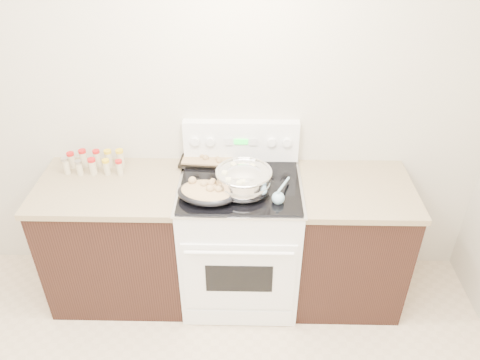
{
  "coord_description": "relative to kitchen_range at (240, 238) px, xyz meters",
  "views": [
    {
      "loc": [
        0.4,
        -1.0,
        2.58
      ],
      "look_at": [
        0.35,
        1.37,
        1.0
      ],
      "focal_mm": 35.0,
      "sensor_mm": 36.0,
      "label": 1
    }
  ],
  "objects": [
    {
      "name": "spice_jars",
      "position": [
        -0.95,
        0.17,
        0.49
      ],
      "size": [
        0.39,
        0.15,
        0.13
      ],
      "color": "#BFB28C",
      "rests_on": "counter_left"
    },
    {
      "name": "blue_ladle",
      "position": [
        0.23,
        -0.19,
        0.49
      ],
      "size": [
        0.12,
        0.26,
        0.1
      ],
      "color": "#82ADC2",
      "rests_on": "kitchen_range"
    },
    {
      "name": "counter_right",
      "position": [
        0.73,
        0.01,
        -0.03
      ],
      "size": [
        0.73,
        0.67,
        0.92
      ],
      "color": "black",
      "rests_on": "ground"
    },
    {
      "name": "baking_sheet",
      "position": [
        -0.21,
        0.28,
        0.47
      ],
      "size": [
        0.39,
        0.29,
        0.06
      ],
      "color": "black",
      "rests_on": "kitchen_range"
    },
    {
      "name": "room_shell",
      "position": [
        -0.35,
        -1.42,
        1.21
      ],
      "size": [
        4.1,
        3.6,
        2.75
      ],
      "color": "beige",
      "rests_on": "ground"
    },
    {
      "name": "roasting_pan",
      "position": [
        -0.19,
        -0.17,
        0.5
      ],
      "size": [
        0.4,
        0.32,
        0.12
      ],
      "color": "black",
      "rests_on": "kitchen_range"
    },
    {
      "name": "wooden_spoon",
      "position": [
        -0.09,
        -0.08,
        0.46
      ],
      "size": [
        0.18,
        0.21,
        0.04
      ],
      "color": "#A4744B",
      "rests_on": "kitchen_range"
    },
    {
      "name": "mixing_bowl",
      "position": [
        0.02,
        -0.1,
        0.53
      ],
      "size": [
        0.43,
        0.43,
        0.2
      ],
      "color": "silver",
      "rests_on": "kitchen_range"
    },
    {
      "name": "kitchen_range",
      "position": [
        0.0,
        0.0,
        0.0
      ],
      "size": [
        0.78,
        0.73,
        1.22
      ],
      "color": "white",
      "rests_on": "ground"
    },
    {
      "name": "counter_left",
      "position": [
        -0.83,
        0.01,
        -0.03
      ],
      "size": [
        0.93,
        0.67,
        0.92
      ],
      "color": "black",
      "rests_on": "ground"
    }
  ]
}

